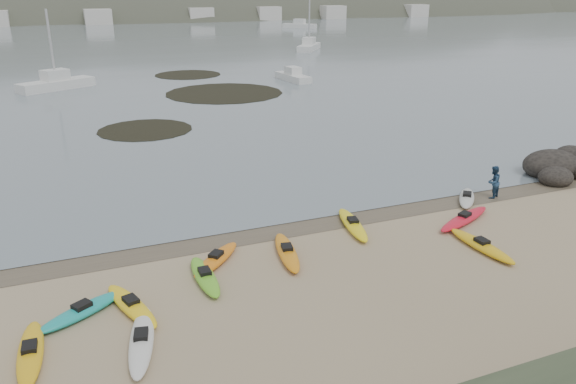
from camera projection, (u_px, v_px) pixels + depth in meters
name	position (u px, v px, depth m)	size (l,w,h in m)	color
ground	(288.00, 224.00, 24.89)	(600.00, 600.00, 0.00)	tan
wet_sand	(291.00, 226.00, 24.63)	(60.00, 60.00, 0.00)	brown
water	(63.00, 6.00, 285.09)	(1200.00, 1200.00, 0.00)	slate
kayaks	(286.00, 263.00, 20.97)	(21.16, 9.06, 0.34)	silver
person_east	(493.00, 182.00, 27.66)	(0.80, 0.62, 1.64)	navy
rock_cluster	(562.00, 170.00, 31.36)	(5.16, 3.78, 1.68)	black
kelp_mats	(202.00, 93.00, 54.99)	(18.68, 32.66, 0.04)	black
moored_boats	(168.00, 45.00, 93.84)	(92.13, 81.85, 1.17)	silver
far_hills	(189.00, 58.00, 212.73)	(550.00, 135.00, 80.00)	#384235
far_town	(105.00, 17.00, 152.11)	(199.00, 5.00, 4.00)	beige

